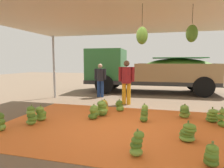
# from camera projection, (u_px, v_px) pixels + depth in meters

# --- Properties ---
(ground_plane) EXTENTS (40.00, 40.00, 0.00)m
(ground_plane) POSITION_uv_depth(u_px,v_px,m) (133.00, 103.00, 8.02)
(ground_plane) COLOR brown
(tarp_orange) EXTENTS (6.17, 4.12, 0.01)m
(tarp_orange) POSITION_uv_depth(u_px,v_px,m) (117.00, 126.00, 5.13)
(tarp_orange) COLOR orange
(tarp_orange) RESTS_ON ground
(tent_canopy) EXTENTS (8.00, 7.00, 2.94)m
(tent_canopy) POSITION_uv_depth(u_px,v_px,m) (117.00, 14.00, 4.72)
(tent_canopy) COLOR #9EA0A5
(tent_canopy) RESTS_ON ground
(banana_bunch_0) EXTENTS (0.41, 0.40, 0.44)m
(banana_bunch_0) POSITION_uv_depth(u_px,v_px,m) (185.00, 112.00, 5.83)
(banana_bunch_0) COLOR #6B9E38
(banana_bunch_0) RESTS_ON tarp_orange
(banana_bunch_1) EXTENTS (0.30, 0.33, 0.53)m
(banana_bunch_1) POSITION_uv_depth(u_px,v_px,m) (144.00, 114.00, 5.44)
(banana_bunch_1) COLOR #477523
(banana_bunch_1) RESTS_ON tarp_orange
(banana_bunch_2) EXTENTS (0.37, 0.36, 0.54)m
(banana_bunch_2) POSITION_uv_depth(u_px,v_px,m) (31.00, 116.00, 5.19)
(banana_bunch_2) COLOR #6B9E38
(banana_bunch_2) RESTS_ON tarp_orange
(banana_bunch_3) EXTENTS (0.33, 0.34, 0.49)m
(banana_bunch_3) POSITION_uv_depth(u_px,v_px,m) (137.00, 144.00, 3.50)
(banana_bunch_3) COLOR #75A83D
(banana_bunch_3) RESTS_ON tarp_orange
(banana_bunch_4) EXTENTS (0.45, 0.44, 0.44)m
(banana_bunch_4) POSITION_uv_depth(u_px,v_px,m) (188.00, 133.00, 4.14)
(banana_bunch_4) COLOR #6B9E38
(banana_bunch_4) RESTS_ON tarp_orange
(banana_bunch_5) EXTENTS (0.45, 0.44, 0.51)m
(banana_bunch_5) POSITION_uv_depth(u_px,v_px,m) (102.00, 109.00, 6.06)
(banana_bunch_5) COLOR #477523
(banana_bunch_5) RESTS_ON tarp_orange
(banana_bunch_6) EXTENTS (0.32, 0.32, 0.47)m
(banana_bunch_6) POSITION_uv_depth(u_px,v_px,m) (0.00, 122.00, 4.74)
(banana_bunch_6) COLOR #75A83D
(banana_bunch_6) RESTS_ON tarp_orange
(banana_bunch_7) EXTENTS (0.31, 0.29, 0.53)m
(banana_bunch_7) POSITION_uv_depth(u_px,v_px,m) (222.00, 118.00, 5.01)
(banana_bunch_7) COLOR #518428
(banana_bunch_7) RESTS_ON tarp_orange
(banana_bunch_8) EXTENTS (0.41, 0.44, 0.46)m
(banana_bunch_8) POSITION_uv_depth(u_px,v_px,m) (104.00, 106.00, 6.48)
(banana_bunch_8) COLOR gold
(banana_bunch_8) RESTS_ON tarp_orange
(banana_bunch_9) EXTENTS (0.33, 0.35, 0.42)m
(banana_bunch_9) POSITION_uv_depth(u_px,v_px,m) (212.00, 156.00, 3.12)
(banana_bunch_9) COLOR #477523
(banana_bunch_9) RESTS_ON tarp_orange
(banana_bunch_10) EXTENTS (0.38, 0.37, 0.42)m
(banana_bunch_10) POSITION_uv_depth(u_px,v_px,m) (120.00, 106.00, 6.66)
(banana_bunch_10) COLOR #60932D
(banana_bunch_10) RESTS_ON tarp_orange
(banana_bunch_11) EXTENTS (0.44, 0.45, 0.43)m
(banana_bunch_11) POSITION_uv_depth(u_px,v_px,m) (212.00, 116.00, 5.42)
(banana_bunch_11) COLOR #518428
(banana_bunch_11) RESTS_ON tarp_orange
(banana_bunch_12) EXTENTS (0.39, 0.38, 0.46)m
(banana_bunch_12) POSITION_uv_depth(u_px,v_px,m) (41.00, 114.00, 5.57)
(banana_bunch_12) COLOR #6B9E38
(banana_bunch_12) RESTS_ON tarp_orange
(banana_bunch_14) EXTENTS (0.38, 0.38, 0.45)m
(banana_bunch_14) POSITION_uv_depth(u_px,v_px,m) (94.00, 112.00, 5.73)
(banana_bunch_14) COLOR #477523
(banana_bunch_14) RESTS_ON tarp_orange
(cargo_truck_main) EXTENTS (7.28, 2.67, 2.40)m
(cargo_truck_main) POSITION_uv_depth(u_px,v_px,m) (148.00, 70.00, 10.82)
(cargo_truck_main) COLOR #2D2D2D
(cargo_truck_main) RESTS_ON ground
(worker_0) EXTENTS (0.64, 0.39, 1.74)m
(worker_0) POSITION_uv_depth(u_px,v_px,m) (126.00, 79.00, 7.66)
(worker_0) COLOR orange
(worker_0) RESTS_ON ground
(worker_1) EXTENTS (0.59, 0.36, 1.60)m
(worker_1) POSITION_uv_depth(u_px,v_px,m) (100.00, 78.00, 9.27)
(worker_1) COLOR navy
(worker_1) RESTS_ON ground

